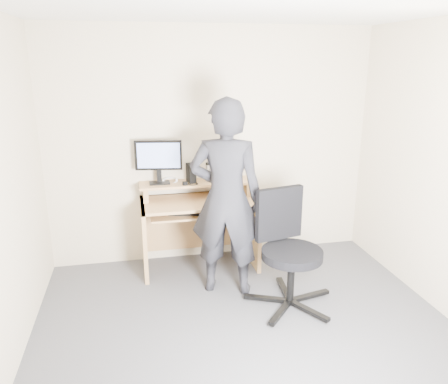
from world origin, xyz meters
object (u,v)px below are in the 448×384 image
object	(u,v)px
desk	(198,216)
person	(226,199)
office_chair	(287,245)
monitor	(159,158)

from	to	relation	value
desk	person	distance (m)	0.74
desk	office_chair	distance (m)	1.15
desk	monitor	bearing A→B (deg)	168.58
desk	office_chair	xyz separation A→B (m)	(0.66, -0.95, 0.02)
monitor	office_chair	world-z (taller)	monitor
desk	office_chair	bearing A→B (deg)	-55.10
monitor	person	world-z (taller)	person
office_chair	person	world-z (taller)	person
desk	monitor	size ratio (longest dim) A/B	2.50
monitor	person	bearing A→B (deg)	-41.82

